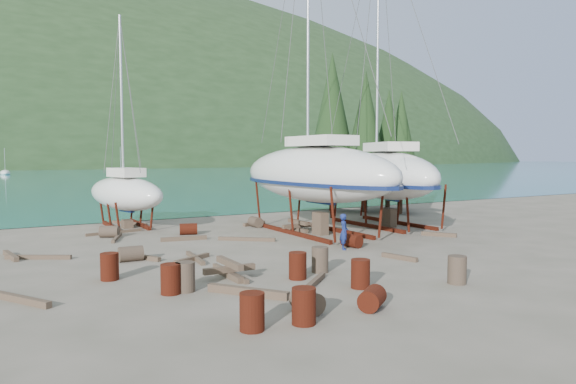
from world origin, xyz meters
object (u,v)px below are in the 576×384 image
large_sailboat_far (383,174)px  worker (344,232)px  large_sailboat_near (314,173)px  small_sailboat_shore (125,193)px

large_sailboat_far → worker: bearing=-125.7°
large_sailboat_near → worker: large_sailboat_near is taller
large_sailboat_near → worker: (-1.47, -4.62, -2.35)m
worker → large_sailboat_far: bearing=-23.3°
large_sailboat_near → worker: bearing=-109.8°
large_sailboat_far → small_sailboat_shore: bearing=168.7°
large_sailboat_near → worker: size_ratio=12.56×
small_sailboat_shore → worker: (6.52, -11.83, -1.18)m
large_sailboat_near → large_sailboat_far: bearing=2.7°
large_sailboat_near → large_sailboat_far: 5.00m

